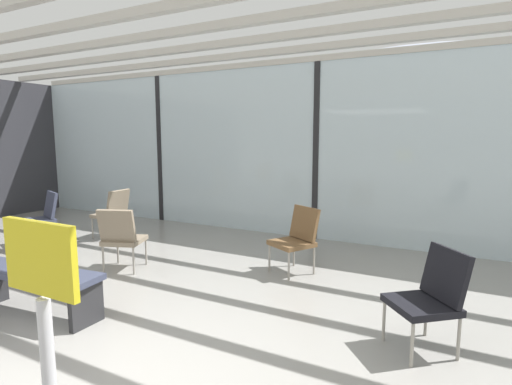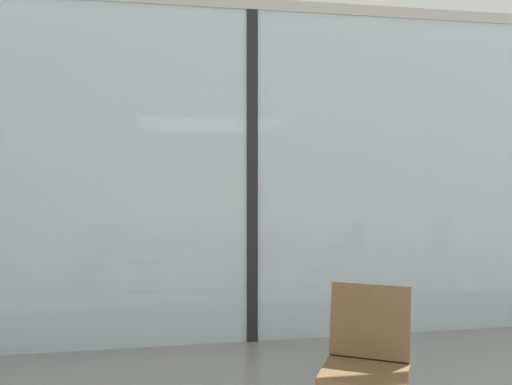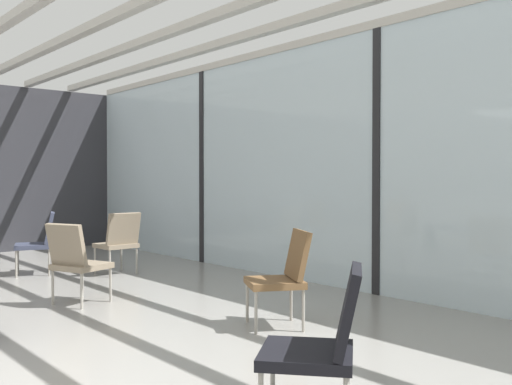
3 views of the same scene
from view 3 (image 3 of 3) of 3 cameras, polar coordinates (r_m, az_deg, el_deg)
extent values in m
cube|color=silver|center=(6.86, 11.94, 2.94)|extent=(14.00, 0.08, 3.06)
cube|color=black|center=(9.42, -5.12, 2.49)|extent=(0.10, 0.12, 3.06)
cube|color=black|center=(6.86, 11.94, 2.94)|extent=(0.10, 0.12, 3.06)
cube|color=#B7B2A8|center=(6.47, 7.30, 17.24)|extent=(13.72, 0.12, 0.10)
cube|color=#B7B2A8|center=(7.08, 12.00, 15.82)|extent=(13.72, 0.12, 0.10)
sphere|color=gray|center=(13.88, 9.61, 4.49)|extent=(2.33, 2.33, 2.33)
sphere|color=black|center=(10.93, 12.38, 7.03)|extent=(0.28, 0.28, 0.28)
sphere|color=black|center=(10.41, 16.34, 7.31)|extent=(0.28, 0.28, 0.28)
sphere|color=black|center=(9.95, 20.71, 7.56)|extent=(0.28, 0.28, 0.28)
cube|color=#33384C|center=(8.73, -20.98, -4.91)|extent=(0.62, 0.62, 0.06)
cube|color=#33384C|center=(8.71, -19.58, -3.26)|extent=(0.50, 0.30, 0.44)
cylinder|color=gray|center=(8.98, -22.28, -6.14)|extent=(0.03, 0.03, 0.37)
cylinder|color=gray|center=(8.56, -22.42, -6.49)|extent=(0.03, 0.03, 0.37)
cylinder|color=gray|center=(8.96, -19.58, -6.12)|extent=(0.03, 0.03, 0.37)
cylinder|color=gray|center=(8.55, -19.59, -6.48)|extent=(0.03, 0.03, 0.37)
cube|color=brown|center=(5.28, 1.82, -8.82)|extent=(0.65, 0.65, 0.06)
cube|color=brown|center=(5.29, 4.10, -6.06)|extent=(0.49, 0.36, 0.44)
cylinder|color=gray|center=(5.48, -0.87, -10.73)|extent=(0.03, 0.03, 0.37)
cylinder|color=gray|center=(5.08, 0.00, -11.70)|extent=(0.03, 0.03, 0.37)
cylinder|color=gray|center=(5.57, 3.46, -10.54)|extent=(0.03, 0.03, 0.37)
cylinder|color=gray|center=(5.17, 4.66, -11.46)|extent=(0.03, 0.03, 0.37)
cube|color=#7F705B|center=(6.54, -16.68, -6.92)|extent=(0.62, 0.62, 0.06)
cube|color=#7F705B|center=(6.36, -18.08, -4.89)|extent=(0.50, 0.30, 0.44)
cylinder|color=gray|center=(6.58, -14.05, -8.76)|extent=(0.03, 0.03, 0.37)
cylinder|color=gray|center=(6.87, -16.63, -8.35)|extent=(0.03, 0.03, 0.37)
cylinder|color=gray|center=(6.28, -16.70, -9.24)|extent=(0.03, 0.03, 0.37)
cylinder|color=gray|center=(6.58, -19.28, -8.78)|extent=(0.03, 0.03, 0.37)
cube|color=black|center=(3.19, 4.98, -15.55)|extent=(0.68, 0.68, 0.06)
cube|color=black|center=(3.12, 9.00, -11.21)|extent=(0.42, 0.46, 0.44)
cylinder|color=gray|center=(3.48, 1.65, -17.84)|extent=(0.03, 0.03, 0.37)
cylinder|color=gray|center=(3.45, 8.94, -18.03)|extent=(0.03, 0.03, 0.37)
cube|color=#7F705B|center=(8.45, -13.57, -5.06)|extent=(0.50, 0.50, 0.06)
cube|color=#7F705B|center=(8.25, -12.84, -3.47)|extent=(0.17, 0.49, 0.44)
cylinder|color=gray|center=(8.76, -13.05, -6.25)|extent=(0.03, 0.03, 0.37)
cylinder|color=gray|center=(8.56, -15.49, -6.44)|extent=(0.03, 0.03, 0.37)
cylinder|color=gray|center=(8.41, -11.60, -6.56)|extent=(0.03, 0.03, 0.37)
cylinder|color=gray|center=(8.20, -14.12, -6.78)|extent=(0.03, 0.03, 0.37)
camera|label=1|loc=(2.35, -74.64, 11.85)|focal=28.11mm
camera|label=2|loc=(5.04, -31.90, 3.51)|focal=35.83mm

